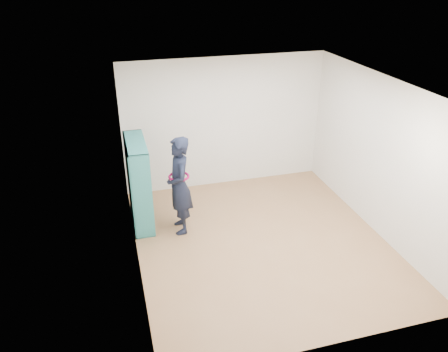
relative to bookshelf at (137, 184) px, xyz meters
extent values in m
plane|color=#926742|center=(1.85, -1.19, -0.74)|extent=(4.50, 4.50, 0.00)
plane|color=white|center=(1.85, -1.19, 1.86)|extent=(4.50, 4.50, 0.00)
cube|color=silver|center=(-0.15, -1.19, 0.56)|extent=(0.02, 4.50, 2.60)
cube|color=silver|center=(3.85, -1.19, 0.56)|extent=(0.02, 4.50, 2.60)
cube|color=silver|center=(1.85, 1.06, 0.56)|extent=(4.00, 0.02, 2.60)
cube|color=silver|center=(1.85, -3.44, 0.56)|extent=(4.00, 0.02, 2.60)
cube|color=#277B6F|center=(0.03, -0.55, 0.02)|extent=(0.33, 0.02, 1.52)
cube|color=#277B6F|center=(0.03, 0.56, 0.02)|extent=(0.33, 0.02, 1.52)
cube|color=#277B6F|center=(0.03, 0.01, -0.72)|extent=(0.33, 1.14, 0.02)
cube|color=#277B6F|center=(0.03, 0.01, 0.77)|extent=(0.33, 1.14, 0.02)
cube|color=#277B6F|center=(-0.13, 0.01, 0.02)|extent=(0.02, 1.14, 1.52)
cube|color=#277B6F|center=(0.03, -0.18, 0.02)|extent=(0.31, 0.02, 1.47)
cube|color=#277B6F|center=(0.03, 0.19, 0.02)|extent=(0.31, 0.02, 1.47)
cube|color=#277B6F|center=(0.03, 0.01, -0.35)|extent=(0.31, 1.09, 0.02)
cube|color=#277B6F|center=(0.03, 0.01, 0.02)|extent=(0.31, 1.09, 0.02)
cube|color=#277B6F|center=(0.03, 0.01, 0.39)|extent=(0.31, 1.09, 0.02)
cube|color=beige|center=(0.04, -0.36, -0.66)|extent=(0.21, 0.13, 0.08)
cube|color=black|center=(0.05, -0.41, -0.21)|extent=(0.17, 0.15, 0.25)
cube|color=maroon|center=(0.05, -0.41, 0.14)|extent=(0.17, 0.15, 0.21)
cube|color=silver|center=(0.04, -0.36, 0.43)|extent=(0.21, 0.13, 0.05)
cube|color=navy|center=(0.05, -0.05, -0.57)|extent=(0.17, 0.15, 0.27)
cube|color=brown|center=(0.05, -0.05, -0.22)|extent=(0.17, 0.15, 0.24)
cube|color=#BFB28C|center=(0.04, 0.00, 0.07)|extent=(0.21, 0.13, 0.08)
cube|color=#26594C|center=(0.05, -0.05, 0.53)|extent=(0.17, 0.15, 0.25)
cube|color=beige|center=(0.05, 0.31, -0.59)|extent=(0.17, 0.15, 0.23)
cube|color=black|center=(0.04, 0.36, -0.29)|extent=(0.21, 0.13, 0.08)
cube|color=maroon|center=(0.05, 0.31, 0.14)|extent=(0.17, 0.15, 0.21)
cube|color=silver|center=(0.05, 0.31, 0.53)|extent=(0.17, 0.15, 0.27)
imported|color=black|center=(0.65, -0.45, 0.11)|extent=(0.41, 0.62, 1.69)
torus|color=#960B47|center=(0.65, -0.45, 0.28)|extent=(0.35, 0.35, 0.04)
cube|color=silver|center=(0.50, -0.38, 0.22)|extent=(0.01, 0.11, 0.14)
cube|color=black|center=(0.50, -0.38, 0.22)|extent=(0.01, 0.10, 0.14)
camera|label=1|loc=(-0.34, -6.77, 3.46)|focal=35.00mm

